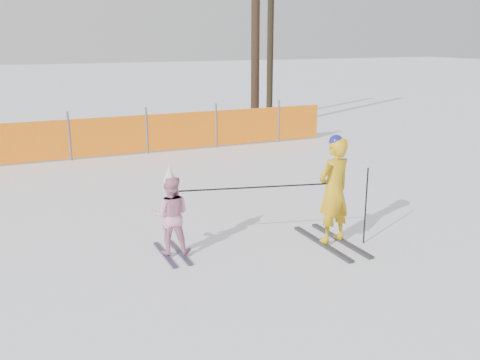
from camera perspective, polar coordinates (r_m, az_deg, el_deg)
name	(u,v)px	position (r m, az deg, el deg)	size (l,w,h in m)	color
ground	(254,255)	(7.81, 1.53, -7.98)	(120.00, 120.00, 0.00)	white
adult	(334,191)	(8.08, 9.97, -1.14)	(0.65, 1.52, 1.68)	black
child	(171,215)	(7.67, -7.39, -3.68)	(0.68, 0.99, 1.33)	black
ski_poles	(295,194)	(7.87, 5.85, -1.51)	(2.70, 0.78, 1.19)	black
safety_fence	(53,140)	(14.18, -19.28, 4.05)	(15.37, 0.06, 1.25)	#595960
tree_trunks	(261,29)	(18.86, 2.27, 15.80)	(1.92, 2.40, 7.31)	black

